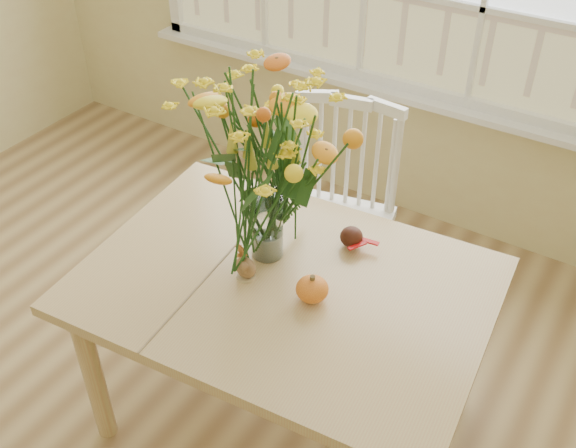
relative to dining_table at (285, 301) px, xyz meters
The scene contains 6 objects.
dining_table is the anchor object (origin of this frame).
windsor_chair 0.69m from the dining_table, 103.11° to the left, with size 0.51×0.50×0.95m.
flower_vase 0.48m from the dining_table, 144.85° to the left, with size 0.50×0.50×0.60m.
pumpkin 0.18m from the dining_table, 12.42° to the right, with size 0.10×0.10×0.08m, color #D15818.
turkey_figurine 0.18m from the dining_table, 157.04° to the right, with size 0.10×0.08×0.10m.
dark_gourd 0.31m from the dining_table, 70.37° to the left, with size 0.13×0.11×0.07m.
Camera 1 is at (1.32, -0.56, 2.17)m, focal length 42.00 mm.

